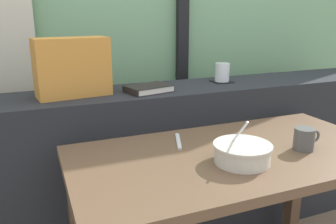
{
  "coord_description": "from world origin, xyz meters",
  "views": [
    {
      "loc": [
        -0.7,
        -1.02,
        1.2
      ],
      "look_at": [
        -0.1,
        0.45,
        0.75
      ],
      "focal_mm": 36.62,
      "sensor_mm": 36.0,
      "label": 1
    }
  ],
  "objects_px": {
    "ceramic_mug": "(305,139)",
    "throw_pillow": "(72,67)",
    "closed_book": "(148,89)",
    "soup_bowl": "(242,153)",
    "breakfast_table": "(233,179)",
    "coaster_square": "(222,82)",
    "fork_utensil": "(178,141)",
    "juice_glass": "(222,73)"
  },
  "relations": [
    {
      "from": "throw_pillow",
      "to": "ceramic_mug",
      "type": "relative_size",
      "value": 2.83
    },
    {
      "from": "juice_glass",
      "to": "ceramic_mug",
      "type": "xyz_separation_m",
      "value": [
        -0.04,
        -0.67,
        -0.15
      ]
    },
    {
      "from": "closed_book",
      "to": "throw_pillow",
      "type": "bearing_deg",
      "value": 171.5
    },
    {
      "from": "ceramic_mug",
      "to": "fork_utensil",
      "type": "bearing_deg",
      "value": 147.87
    },
    {
      "from": "ceramic_mug",
      "to": "coaster_square",
      "type": "bearing_deg",
      "value": 86.98
    },
    {
      "from": "throw_pillow",
      "to": "ceramic_mug",
      "type": "height_order",
      "value": "throw_pillow"
    },
    {
      "from": "breakfast_table",
      "to": "closed_book",
      "type": "relative_size",
      "value": 5.23
    },
    {
      "from": "breakfast_table",
      "to": "throw_pillow",
      "type": "bearing_deg",
      "value": 131.83
    },
    {
      "from": "soup_bowl",
      "to": "ceramic_mug",
      "type": "height_order",
      "value": "soup_bowl"
    },
    {
      "from": "closed_book",
      "to": "fork_utensil",
      "type": "bearing_deg",
      "value": -88.29
    },
    {
      "from": "coaster_square",
      "to": "throw_pillow",
      "type": "xyz_separation_m",
      "value": [
        -0.79,
        -0.03,
        0.13
      ]
    },
    {
      "from": "juice_glass",
      "to": "ceramic_mug",
      "type": "bearing_deg",
      "value": -93.02
    },
    {
      "from": "closed_book",
      "to": "soup_bowl",
      "type": "height_order",
      "value": "closed_book"
    },
    {
      "from": "juice_glass",
      "to": "fork_utensil",
      "type": "relative_size",
      "value": 0.58
    },
    {
      "from": "ceramic_mug",
      "to": "juice_glass",
      "type": "bearing_deg",
      "value": 86.98
    },
    {
      "from": "breakfast_table",
      "to": "juice_glass",
      "type": "bearing_deg",
      "value": 63.95
    },
    {
      "from": "breakfast_table",
      "to": "closed_book",
      "type": "distance_m",
      "value": 0.6
    },
    {
      "from": "soup_bowl",
      "to": "closed_book",
      "type": "bearing_deg",
      "value": 102.44
    },
    {
      "from": "coaster_square",
      "to": "fork_utensil",
      "type": "xyz_separation_m",
      "value": [
        -0.44,
        -0.42,
        -0.14
      ]
    },
    {
      "from": "breakfast_table",
      "to": "coaster_square",
      "type": "bearing_deg",
      "value": 63.95
    },
    {
      "from": "closed_book",
      "to": "ceramic_mug",
      "type": "xyz_separation_m",
      "value": [
        0.42,
        -0.59,
        -0.11
      ]
    },
    {
      "from": "breakfast_table",
      "to": "soup_bowl",
      "type": "distance_m",
      "value": 0.17
    },
    {
      "from": "juice_glass",
      "to": "closed_book",
      "type": "distance_m",
      "value": 0.46
    },
    {
      "from": "coaster_square",
      "to": "throw_pillow",
      "type": "height_order",
      "value": "throw_pillow"
    },
    {
      "from": "breakfast_table",
      "to": "coaster_square",
      "type": "height_order",
      "value": "coaster_square"
    },
    {
      "from": "throw_pillow",
      "to": "fork_utensil",
      "type": "height_order",
      "value": "throw_pillow"
    },
    {
      "from": "ceramic_mug",
      "to": "breakfast_table",
      "type": "bearing_deg",
      "value": 162.32
    },
    {
      "from": "throw_pillow",
      "to": "soup_bowl",
      "type": "height_order",
      "value": "throw_pillow"
    },
    {
      "from": "coaster_square",
      "to": "closed_book",
      "type": "bearing_deg",
      "value": -169.97
    },
    {
      "from": "throw_pillow",
      "to": "ceramic_mug",
      "type": "xyz_separation_m",
      "value": [
        0.75,
        -0.64,
        -0.22
      ]
    },
    {
      "from": "fork_utensil",
      "to": "coaster_square",
      "type": "bearing_deg",
      "value": 63.38
    },
    {
      "from": "juice_glass",
      "to": "closed_book",
      "type": "bearing_deg",
      "value": -169.97
    },
    {
      "from": "fork_utensil",
      "to": "breakfast_table",
      "type": "bearing_deg",
      "value": -28.58
    },
    {
      "from": "ceramic_mug",
      "to": "throw_pillow",
      "type": "bearing_deg",
      "value": 139.65
    },
    {
      "from": "closed_book",
      "to": "soup_bowl",
      "type": "xyz_separation_m",
      "value": [
        0.13,
        -0.6,
        -0.12
      ]
    },
    {
      "from": "breakfast_table",
      "to": "juice_glass",
      "type": "xyz_separation_m",
      "value": [
        0.29,
        0.59,
        0.3
      ]
    },
    {
      "from": "fork_utensil",
      "to": "ceramic_mug",
      "type": "relative_size",
      "value": 1.5
    },
    {
      "from": "closed_book",
      "to": "coaster_square",
      "type": "bearing_deg",
      "value": 10.03
    },
    {
      "from": "fork_utensil",
      "to": "soup_bowl",
      "type": "bearing_deg",
      "value": -45.07
    },
    {
      "from": "coaster_square",
      "to": "soup_bowl",
      "type": "height_order",
      "value": "soup_bowl"
    },
    {
      "from": "juice_glass",
      "to": "soup_bowl",
      "type": "distance_m",
      "value": 0.77
    },
    {
      "from": "juice_glass",
      "to": "ceramic_mug",
      "type": "height_order",
      "value": "juice_glass"
    }
  ]
}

